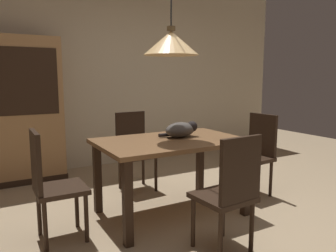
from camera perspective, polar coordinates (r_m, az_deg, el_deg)
The scene contains 10 objects.
ground at distance 3.12m, azimuth 7.27°, elevation -17.21°, with size 10.00×10.00×0.00m, color tan.
back_wall at distance 5.18m, azimuth -10.43°, elevation 9.45°, with size 6.40×0.10×2.90m, color beige.
dining_table at distance 3.21m, azimuth 0.52°, elevation -4.11°, with size 1.40×0.90×0.75m.
chair_left_side at distance 2.88m, azimuth -19.63°, elevation -8.96°, with size 0.40×0.40×0.93m.
chair_right_side at distance 3.92m, azimuth 14.96°, elevation -4.16°, with size 0.43×0.43×0.93m.
chair_far_back at distance 4.01m, azimuth -5.83°, elevation -3.63°, with size 0.42×0.42×0.93m.
chair_near_front at distance 2.56m, azimuth 10.66°, elevation -10.78°, with size 0.43×0.43×0.93m.
cat_sleeping at distance 3.31m, azimuth 2.30°, elevation -0.60°, with size 0.40×0.29×0.16m.
pendant_lamp at distance 3.15m, azimuth 0.54°, elevation 14.20°, with size 0.52×0.52×1.30m.
hutch_bookcase at distance 4.60m, azimuth -24.74°, elevation 1.96°, with size 1.12×0.45×1.85m.
Camera 1 is at (-1.70, -2.24, 1.35)m, focal length 35.28 mm.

